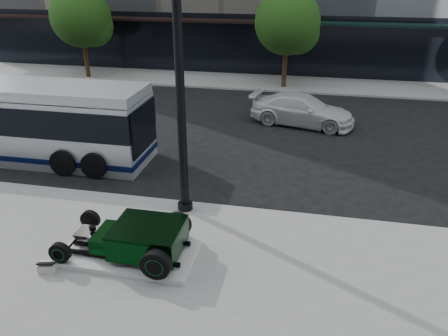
# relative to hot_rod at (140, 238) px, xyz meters

# --- Properties ---
(ground) EXTENTS (120.00, 120.00, 0.00)m
(ground) POSITION_rel_hot_rod_xyz_m (1.17, 5.04, -0.70)
(ground) COLOR black
(ground) RESTS_ON ground
(sidewalk_far) EXTENTS (70.00, 4.00, 0.12)m
(sidewalk_far) POSITION_rel_hot_rod_xyz_m (1.17, 19.04, -0.64)
(sidewalk_far) COLOR gray
(sidewalk_far) RESTS_ON ground
(street_trees) EXTENTS (29.80, 3.80, 5.70)m
(street_trees) POSITION_rel_hot_rod_xyz_m (2.32, 18.11, 3.07)
(street_trees) COLOR black
(street_trees) RESTS_ON sidewalk_far
(display_plinth) EXTENTS (3.40, 1.80, 0.15)m
(display_plinth) POSITION_rel_hot_rod_xyz_m (-0.33, -0.00, -0.50)
(display_plinth) COLOR silver
(display_plinth) RESTS_ON sidewalk_near
(hot_rod) EXTENTS (3.22, 2.00, 0.81)m
(hot_rod) POSITION_rel_hot_rod_xyz_m (0.00, 0.00, 0.00)
(hot_rod) COLOR black
(hot_rod) RESTS_ON display_plinth
(info_plaque) EXTENTS (0.46, 0.39, 0.31)m
(info_plaque) POSITION_rel_hot_rod_xyz_m (-2.05, -1.00, -0.45)
(info_plaque) COLOR silver
(info_plaque) RESTS_ON sidewalk_near
(lamppost) EXTENTS (0.46, 0.46, 8.29)m
(lamppost) POSITION_rel_hot_rod_xyz_m (0.41, 2.57, 3.25)
(lamppost) COLOR black
(lamppost) RESTS_ON sidewalk_near
(white_sedan) EXTENTS (5.15, 2.95, 1.41)m
(white_sedan) POSITION_rel_hot_rod_xyz_m (3.55, 11.54, 0.01)
(white_sedan) COLOR silver
(white_sedan) RESTS_ON ground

